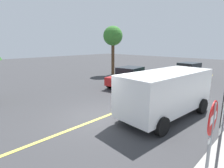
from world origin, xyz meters
name	(u,v)px	position (x,y,z in m)	size (l,w,h in m)	color
ground_plane	(100,118)	(0.00, 0.00, 0.00)	(80.00, 80.00, 0.00)	#38383A
lane_marking_centre	(138,104)	(3.00, 0.00, 0.01)	(28.00, 0.16, 0.01)	#E0D14C
stop_sign	(211,134)	(-1.41, -5.13, 1.60)	(0.76, 0.07, 2.34)	gray
speed_limit_sign	(223,116)	(-0.54, -5.13, 1.76)	(0.54, 0.06, 2.52)	#4C4C51
white_van	(166,91)	(2.35, -2.08, 1.27)	(5.34, 2.59, 2.20)	white
car_red_mid_road	(129,77)	(6.14, 3.24, 0.80)	(4.27, 2.56, 1.59)	red
car_green_far_lane	(188,71)	(12.65, 1.07, 0.82)	(4.30, 2.35, 1.63)	#236B3D
tree_centre_verge	(113,37)	(9.54, 8.38, 4.19)	(2.12, 2.12, 5.36)	#513823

